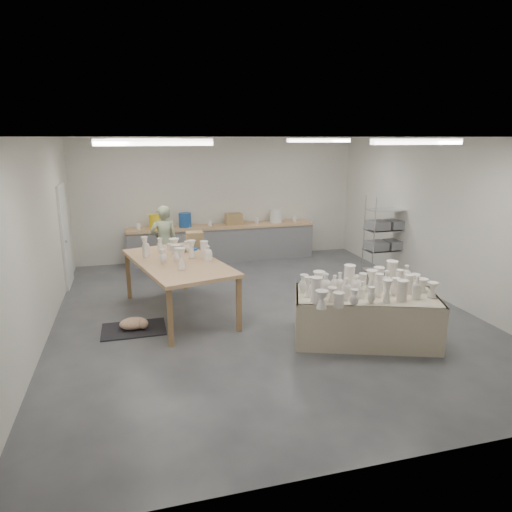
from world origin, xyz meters
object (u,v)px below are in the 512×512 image
object	(u,v)px
drying_table	(365,314)
work_table	(179,259)
potter	(164,242)
red_stool	(164,260)

from	to	relation	value
drying_table	work_table	world-z (taller)	work_table
potter	work_table	bearing A→B (deg)	88.54
work_table	potter	xyz separation A→B (m)	(-0.11, 2.09, -0.14)
potter	red_stool	distance (m)	0.56
drying_table	potter	bearing A→B (deg)	142.82
work_table	potter	world-z (taller)	potter
drying_table	potter	distance (m)	4.89
potter	red_stool	size ratio (longest dim) A/B	3.56
drying_table	work_table	size ratio (longest dim) A/B	0.83
work_table	potter	bearing A→B (deg)	78.75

